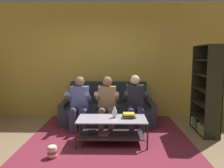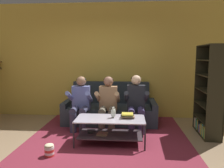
# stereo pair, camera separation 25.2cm
# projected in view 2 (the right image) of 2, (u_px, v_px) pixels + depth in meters

# --- Properties ---
(ground) EXTENTS (16.80, 16.80, 0.00)m
(ground) POSITION_uv_depth(u_px,v_px,m) (91.00, 158.00, 3.37)
(ground) COLOR #9A7E5F
(back_partition) EXTENTS (8.40, 0.12, 2.90)m
(back_partition) POSITION_uv_depth(u_px,v_px,m) (107.00, 61.00, 5.63)
(back_partition) COLOR gold
(back_partition) RESTS_ON ground
(couch) EXTENTS (2.14, 0.92, 0.94)m
(couch) POSITION_uv_depth(u_px,v_px,m) (110.00, 110.00, 5.24)
(couch) COLOR #313A43
(couch) RESTS_ON ground
(person_seated_left) EXTENTS (0.50, 0.58, 1.13)m
(person_seated_left) POSITION_uv_depth(u_px,v_px,m) (80.00, 101.00, 4.69)
(person_seated_left) COLOR #3C3D5A
(person_seated_left) RESTS_ON ground
(person_seated_middle) EXTENTS (0.50, 0.58, 1.13)m
(person_seated_middle) POSITION_uv_depth(u_px,v_px,m) (108.00, 101.00, 4.65)
(person_seated_middle) COLOR #625B4B
(person_seated_middle) RESTS_ON ground
(person_seated_right) EXTENTS (0.50, 0.58, 1.17)m
(person_seated_right) POSITION_uv_depth(u_px,v_px,m) (136.00, 101.00, 4.61)
(person_seated_right) COLOR #3B335D
(person_seated_right) RESTS_ON ground
(coffee_table) EXTENTS (1.23, 0.60, 0.47)m
(coffee_table) POSITION_uv_depth(u_px,v_px,m) (110.00, 127.00, 3.92)
(coffee_table) COLOR #BBB3C3
(coffee_table) RESTS_ON ground
(area_rug) EXTENTS (3.03, 3.26, 0.01)m
(area_rug) POSITION_uv_depth(u_px,v_px,m) (110.00, 133.00, 4.48)
(area_rug) COLOR maroon
(area_rug) RESTS_ON ground
(vase) EXTENTS (0.09, 0.09, 0.19)m
(vase) POSITION_uv_depth(u_px,v_px,m) (113.00, 113.00, 3.93)
(vase) COLOR silver
(vase) RESTS_ON coffee_table
(book_stack) EXTENTS (0.25, 0.18, 0.09)m
(book_stack) POSITION_uv_depth(u_px,v_px,m) (128.00, 116.00, 3.91)
(book_stack) COLOR #2B272C
(book_stack) RESTS_ON coffee_table
(bookshelf) EXTENTS (0.35, 0.92, 1.79)m
(bookshelf) POSITION_uv_depth(u_px,v_px,m) (210.00, 100.00, 4.35)
(bookshelf) COLOR black
(bookshelf) RESTS_ON ground
(popcorn_tub) EXTENTS (0.15, 0.15, 0.21)m
(popcorn_tub) POSITION_uv_depth(u_px,v_px,m) (49.00, 150.00, 3.42)
(popcorn_tub) COLOR red
(popcorn_tub) RESTS_ON ground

